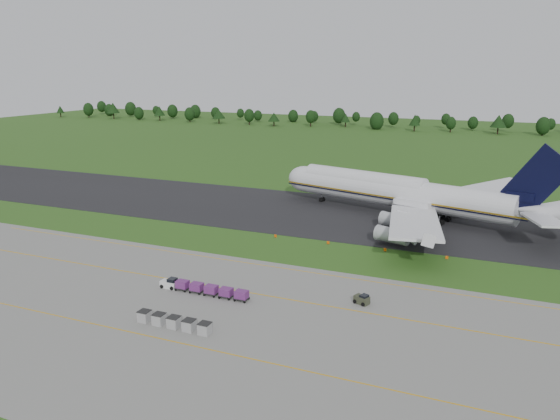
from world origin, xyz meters
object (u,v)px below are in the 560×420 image
at_px(aircraft, 403,193).
at_px(edge_markers, 356,246).
at_px(utility_cart, 362,300).
at_px(baggage_train, 202,288).
at_px(uld_row, 174,322).

xyz_separation_m(aircraft, edge_markers, (-3.81, -27.32, -5.39)).
bearing_deg(edge_markers, utility_cart, -73.09).
distance_m(baggage_train, utility_cart, 24.55).
relative_size(uld_row, edge_markers, 0.32).
xyz_separation_m(baggage_train, uld_row, (2.41, -11.47, -0.06)).
distance_m(aircraft, utility_cart, 53.18).
distance_m(aircraft, uld_row, 72.50).
relative_size(aircraft, uld_row, 6.33).
bearing_deg(utility_cart, uld_row, -140.89).
bearing_deg(uld_row, edge_markers, 72.32).
xyz_separation_m(baggage_train, utility_cart, (23.82, 5.94, -0.26)).
bearing_deg(aircraft, baggage_train, -108.70).
relative_size(baggage_train, edge_markers, 0.44).
relative_size(utility_cart, uld_row, 0.22).
bearing_deg(utility_cart, aircraft, 94.26).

